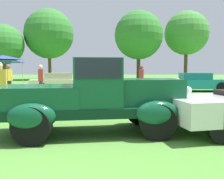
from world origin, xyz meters
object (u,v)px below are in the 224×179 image
Objects in this scene: spectator_near_truck at (41,80)px; spectator_between_cars at (8,80)px; spectator_far_side at (0,87)px; show_car_teal at (197,82)px; feature_pickup_truck at (93,96)px; canopy_tent_left_field at (3,58)px; show_car_cream at (60,83)px; spectator_by_row at (141,79)px.

spectator_near_truck and spectator_between_cars have the same top height.
spectator_between_cars is 5.55m from spectator_far_side.
spectator_far_side reaches higher than show_car_teal.
canopy_tent_left_field reaches higher than feature_pickup_truck.
show_car_cream is at bearing 55.83° from spectator_between_cars.
show_car_teal is 2.49× the size of spectator_far_side.
feature_pickup_truck is 18.52m from canopy_tent_left_field.
show_car_cream is 3.62m from spectator_between_cars.
show_car_cream is 2.45× the size of spectator_near_truck.
spectator_between_cars is at bearing 170.86° from spectator_near_truck.
show_car_teal is 4.88m from spectator_by_row.
canopy_tent_left_field is (-9.47, 15.84, 1.56)m from feature_pickup_truck.
spectator_near_truck is 1.00× the size of spectator_far_side.
spectator_by_row is at bearing 49.55° from spectator_far_side.
spectator_between_cars is at bearing -63.57° from canopy_tent_left_field.
spectator_by_row reaches higher than show_car_cream.
show_car_teal is at bearing -19.19° from canopy_tent_left_field.
spectator_far_side is (0.03, -8.14, 0.32)m from show_car_cream.
canopy_tent_left_field reaches higher than spectator_far_side.
canopy_tent_left_field is at bearing 116.43° from spectator_between_cars.
spectator_by_row is at bearing -24.53° from show_car_cream.
spectator_far_side is at bearing -89.81° from show_car_cream.
spectator_between_cars is 1.00× the size of spectator_by_row.
canopy_tent_left_field is (-11.42, 8.13, 1.51)m from spectator_by_row.
feature_pickup_truck is 2.61× the size of spectator_far_side.
feature_pickup_truck is 8.67m from spectator_between_cars.
spectator_between_cars is (-11.05, -3.45, 0.31)m from show_car_teal.
show_car_cream is 1.50× the size of canopy_tent_left_field.
spectator_by_row is 14.10m from canopy_tent_left_field.
show_car_teal is at bearing 17.33° from spectator_between_cars.
canopy_tent_left_field reaches higher than spectator_between_cars.
show_car_teal is 12.46m from spectator_far_side.
show_car_teal is at bearing 2.96° from show_car_cream.
spectator_by_row is 7.69m from spectator_far_side.
show_car_teal is 2.49× the size of spectator_near_truck.
spectator_by_row is at bearing -35.44° from canopy_tent_left_field.
spectator_between_cars is at bearing 125.91° from feature_pickup_truck.
show_car_cream is at bearing 90.19° from spectator_far_side.
show_car_cream is 3.29m from spectator_near_truck.
feature_pickup_truck reaches higher than show_car_teal.
show_car_teal is at bearing 22.00° from spectator_near_truck.
spectator_near_truck is 5.33m from spectator_by_row.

